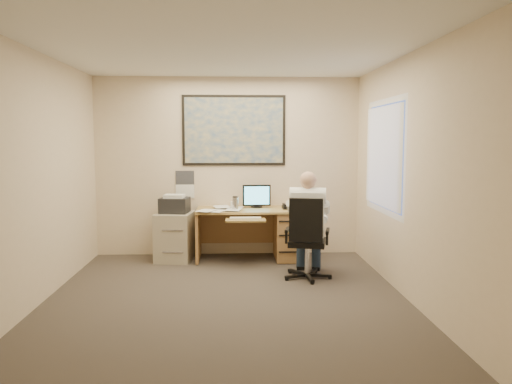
{
  "coord_description": "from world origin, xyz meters",
  "views": [
    {
      "loc": [
        0.07,
        -5.36,
        1.76
      ],
      "look_at": [
        0.39,
        1.3,
        1.06
      ],
      "focal_mm": 35.0,
      "sensor_mm": 36.0,
      "label": 1
    }
  ],
  "objects_px": {
    "filing_cabinet": "(175,232)",
    "office_chair": "(309,255)",
    "desk": "(274,229)",
    "person": "(307,225)"
  },
  "relations": [
    {
      "from": "person",
      "to": "office_chair",
      "type": "bearing_deg",
      "value": -70.17
    },
    {
      "from": "office_chair",
      "to": "person",
      "type": "height_order",
      "value": "person"
    },
    {
      "from": "filing_cabinet",
      "to": "person",
      "type": "relative_size",
      "value": 0.71
    },
    {
      "from": "filing_cabinet",
      "to": "person",
      "type": "xyz_separation_m",
      "value": [
        1.79,
        -1.01,
        0.26
      ]
    },
    {
      "from": "filing_cabinet",
      "to": "office_chair",
      "type": "bearing_deg",
      "value": -23.25
    },
    {
      "from": "person",
      "to": "desk",
      "type": "bearing_deg",
      "value": 119.72
    },
    {
      "from": "desk",
      "to": "person",
      "type": "xyz_separation_m",
      "value": [
        0.34,
        -1.03,
        0.24
      ]
    },
    {
      "from": "desk",
      "to": "person",
      "type": "distance_m",
      "value": 1.11
    },
    {
      "from": "desk",
      "to": "office_chair",
      "type": "xyz_separation_m",
      "value": [
        0.35,
        -1.11,
        -0.13
      ]
    },
    {
      "from": "person",
      "to": "filing_cabinet",
      "type": "bearing_deg",
      "value": 162.02
    }
  ]
}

